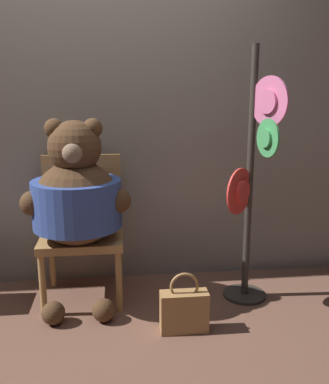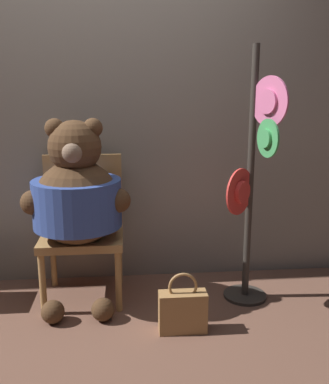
% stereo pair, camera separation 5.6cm
% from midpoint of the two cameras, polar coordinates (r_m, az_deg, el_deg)
% --- Properties ---
extents(ground_plane, '(14.00, 14.00, 0.00)m').
position_cam_midpoint_polar(ground_plane, '(2.70, -10.43, -16.45)').
color(ground_plane, brown).
extents(wall_back, '(8.00, 0.10, 2.74)m').
position_cam_midpoint_polar(wall_back, '(3.00, -10.76, 13.86)').
color(wall_back, gray).
rests_on(wall_back, ground_plane).
extents(chair, '(0.51, 0.46, 0.92)m').
position_cam_midpoint_polar(chair, '(2.85, -11.45, -4.05)').
color(chair, '#B2844C').
rests_on(chair, ground_plane).
extents(teddy_bear, '(0.65, 0.58, 1.18)m').
position_cam_midpoint_polar(teddy_bear, '(2.64, -12.20, -0.79)').
color(teddy_bear, '#4C331E').
rests_on(teddy_bear, ground_plane).
extents(hat_display_rack, '(0.33, 0.42, 1.60)m').
position_cam_midpoint_polar(hat_display_rack, '(2.65, 10.98, 1.17)').
color(hat_display_rack, '#332D28').
rests_on(hat_display_rack, ground_plane).
extents(handbag_on_ground, '(0.27, 0.11, 0.35)m').
position_cam_midpoint_polar(handbag_on_ground, '(2.50, 1.97, -15.48)').
color(handbag_on_ground, '#A87A47').
rests_on(handbag_on_ground, ground_plane).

